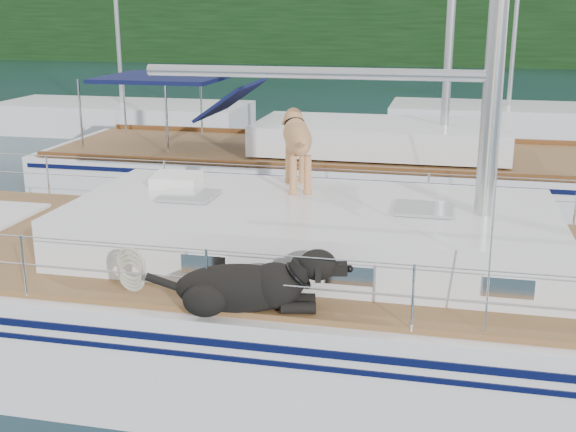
# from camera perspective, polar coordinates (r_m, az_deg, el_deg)

# --- Properties ---
(ground) EXTENTS (120.00, 120.00, 0.00)m
(ground) POSITION_cam_1_polar(r_m,az_deg,el_deg) (8.64, -3.59, -10.42)
(ground) COLOR black
(ground) RESTS_ON ground
(tree_line) EXTENTS (90.00, 3.00, 6.00)m
(tree_line) POSITION_cam_1_polar(r_m,az_deg,el_deg) (52.46, 10.52, 14.90)
(tree_line) COLOR black
(tree_line) RESTS_ON ground
(shore_bank) EXTENTS (92.00, 1.00, 1.20)m
(shore_bank) POSITION_cam_1_polar(r_m,az_deg,el_deg) (53.75, 10.44, 12.36)
(shore_bank) COLOR #595147
(shore_bank) RESTS_ON ground
(main_sailboat) EXTENTS (12.00, 3.95, 14.01)m
(main_sailboat) POSITION_cam_1_polar(r_m,az_deg,el_deg) (8.33, -3.05, -6.32)
(main_sailboat) COLOR white
(main_sailboat) RESTS_ON ground
(neighbor_sailboat) EXTENTS (11.00, 3.50, 13.30)m
(neighbor_sailboat) POSITION_cam_1_polar(r_m,az_deg,el_deg) (14.50, 2.91, 3.22)
(neighbor_sailboat) COLOR white
(neighbor_sailboat) RESTS_ON ground
(bg_boat_west) EXTENTS (8.00, 3.00, 11.65)m
(bg_boat_west) POSITION_cam_1_polar(r_m,az_deg,el_deg) (23.96, -12.88, 7.52)
(bg_boat_west) COLOR white
(bg_boat_west) RESTS_ON ground
(bg_boat_center) EXTENTS (7.20, 3.00, 11.65)m
(bg_boat_center) POSITION_cam_1_polar(r_m,az_deg,el_deg) (23.73, 16.93, 7.16)
(bg_boat_center) COLOR white
(bg_boat_center) RESTS_ON ground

